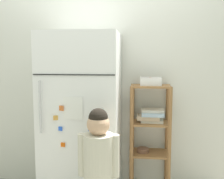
# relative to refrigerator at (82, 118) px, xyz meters

# --- Properties ---
(kitchen_wall_back) EXTENTS (2.56, 0.03, 2.09)m
(kitchen_wall_back) POSITION_rel_refrigerator_xyz_m (0.15, 0.33, 0.25)
(kitchen_wall_back) COLOR silver
(kitchen_wall_back) RESTS_ON ground
(refrigerator) EXTENTS (0.69, 0.63, 1.59)m
(refrigerator) POSITION_rel_refrigerator_xyz_m (0.00, 0.00, 0.00)
(refrigerator) COLOR white
(refrigerator) RESTS_ON ground
(child_standing) EXTENTS (0.32, 0.24, 0.99)m
(child_standing) POSITION_rel_refrigerator_xyz_m (0.23, -0.48, -0.20)
(child_standing) COLOR #576055
(child_standing) RESTS_ON ground
(pantry_shelf_unit) EXTENTS (0.39, 0.28, 1.10)m
(pantry_shelf_unit) POSITION_rel_refrigerator_xyz_m (0.64, 0.16, -0.11)
(pantry_shelf_unit) COLOR olive
(pantry_shelf_unit) RESTS_ON ground
(fruit_bin) EXTENTS (0.20, 0.17, 0.08)m
(fruit_bin) POSITION_rel_refrigerator_xyz_m (0.64, 0.17, 0.34)
(fruit_bin) COLOR white
(fruit_bin) RESTS_ON pantry_shelf_unit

